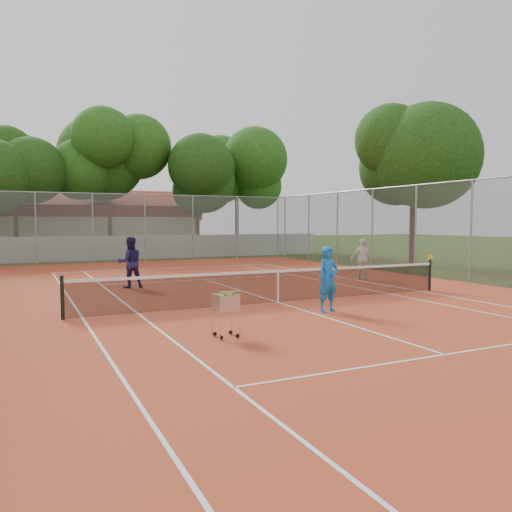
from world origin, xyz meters
name	(u,v)px	position (x,y,z in m)	size (l,w,h in m)	color
ground	(278,303)	(0.00, 0.00, 0.00)	(120.00, 120.00, 0.00)	#1C360E
court_pad	(278,303)	(0.00, 0.00, 0.01)	(18.00, 34.00, 0.02)	#B34222
court_lines	(278,302)	(0.00, 0.00, 0.02)	(10.98, 23.78, 0.01)	white
tennis_net	(278,286)	(0.00, 0.00, 0.51)	(11.88, 0.10, 0.98)	black
perimeter_fence	(278,235)	(0.00, 0.00, 2.00)	(18.00, 34.00, 4.00)	slate
boundary_wall	(138,247)	(0.00, 19.00, 0.75)	(26.00, 0.30, 1.50)	silver
clubhouse	(86,224)	(-2.00, 29.00, 2.20)	(16.40, 9.00, 4.40)	beige
tropical_trees	(128,183)	(0.00, 22.00, 5.00)	(29.00, 19.00, 10.00)	#13340D
player_near	(328,279)	(0.49, -1.90, 0.89)	(0.63, 0.41, 1.73)	blue
player_far_left	(130,262)	(-3.27, 5.16, 0.94)	(0.89, 0.69, 1.83)	#181643
player_far_right	(363,259)	(5.91, 3.69, 0.86)	(0.98, 0.41, 1.68)	silver
ball_hopper	(226,314)	(-3.04, -3.45, 0.51)	(0.47, 0.47, 0.99)	silver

